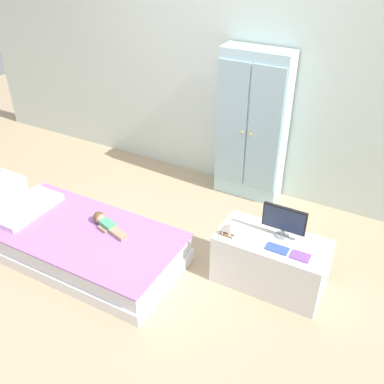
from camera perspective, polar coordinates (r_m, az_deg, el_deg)
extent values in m
cube|color=tan|center=(3.62, -5.48, -9.83)|extent=(10.00, 10.00, 0.02)
cube|color=silver|center=(4.19, 5.95, 17.73)|extent=(6.40, 0.05, 2.70)
cube|color=white|center=(3.76, -13.76, -7.56)|extent=(1.62, 0.82, 0.10)
cube|color=silver|center=(3.69, -14.02, -6.08)|extent=(1.58, 0.78, 0.14)
cube|color=#B270C6|center=(3.64, -14.18, -5.10)|extent=(1.61, 0.81, 0.02)
cube|color=silver|center=(4.01, -20.86, -1.95)|extent=(0.32, 0.59, 0.05)
cube|color=#4CA375|center=(3.61, -10.99, -4.25)|extent=(0.15, 0.11, 0.06)
cube|color=tan|center=(3.52, -9.35, -5.31)|extent=(0.16, 0.08, 0.04)
cube|color=tan|center=(3.51, -9.82, -5.56)|extent=(0.16, 0.08, 0.04)
cube|color=tan|center=(3.64, -10.29, -4.11)|extent=(0.10, 0.05, 0.03)
cube|color=tan|center=(3.59, -11.65, -4.82)|extent=(0.10, 0.05, 0.03)
sphere|color=tan|center=(3.67, -11.98, -3.35)|extent=(0.09, 0.09, 0.09)
sphere|color=brown|center=(3.68, -12.09, -3.25)|extent=(0.10, 0.10, 0.10)
cube|color=silver|center=(4.45, -23.56, -0.56)|extent=(0.35, 0.35, 0.36)
cube|color=silver|center=(4.17, 7.89, 8.41)|extent=(0.64, 0.24, 1.46)
cube|color=#9DC0C9|center=(4.10, 5.16, 8.71)|extent=(0.30, 0.02, 1.20)
cube|color=#9DC0C9|center=(3.99, 9.39, 7.73)|extent=(0.30, 0.02, 1.20)
sphere|color=gold|center=(4.05, 6.58, 7.78)|extent=(0.02, 0.02, 0.02)
sphere|color=gold|center=(4.03, 7.63, 7.53)|extent=(0.02, 0.02, 0.02)
cube|color=silver|center=(3.38, 10.23, -8.94)|extent=(0.82, 0.41, 0.43)
cylinder|color=#99999E|center=(3.28, 11.70, -5.57)|extent=(0.10, 0.10, 0.01)
cylinder|color=#99999E|center=(3.27, 11.76, -5.16)|extent=(0.02, 0.02, 0.05)
cube|color=black|center=(3.19, 12.00, -3.45)|extent=(0.32, 0.02, 0.19)
cube|color=#28334C|center=(3.18, 11.92, -3.58)|extent=(0.30, 0.01, 0.17)
cube|color=#8E6642|center=(3.25, 4.64, -5.40)|extent=(0.11, 0.01, 0.01)
cube|color=#8E6642|center=(3.22, 4.39, -5.72)|extent=(0.11, 0.01, 0.01)
cube|color=white|center=(3.20, 4.55, -4.81)|extent=(0.07, 0.03, 0.04)
cylinder|color=white|center=(3.22, 5.04, -5.31)|extent=(0.01, 0.01, 0.03)
cylinder|color=white|center=(3.21, 4.87, -5.54)|extent=(0.01, 0.01, 0.03)
cylinder|color=white|center=(3.24, 4.19, -5.05)|extent=(0.01, 0.01, 0.03)
cylinder|color=white|center=(3.22, 4.02, -5.27)|extent=(0.01, 0.01, 0.03)
cylinder|color=white|center=(3.17, 5.10, -4.52)|extent=(0.02, 0.02, 0.02)
sphere|color=white|center=(3.16, 5.12, -4.19)|extent=(0.04, 0.04, 0.04)
cube|color=blue|center=(3.16, 11.09, -7.31)|extent=(0.16, 0.09, 0.01)
cube|color=#8E51B2|center=(3.13, 14.03, -8.18)|extent=(0.13, 0.09, 0.01)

